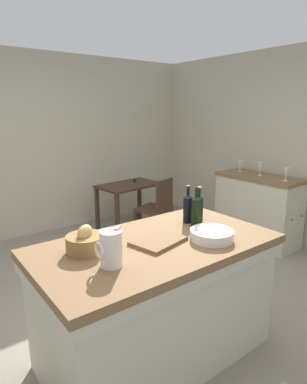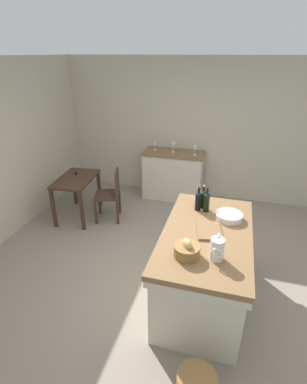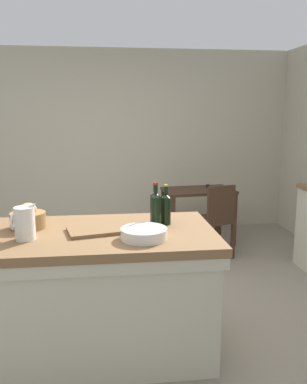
{
  "view_description": "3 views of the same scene",
  "coord_description": "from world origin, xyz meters",
  "px_view_note": "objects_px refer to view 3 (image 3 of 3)",
  "views": [
    {
      "loc": [
        -1.53,
        -2.22,
        1.79
      ],
      "look_at": [
        0.39,
        0.3,
        1.0
      ],
      "focal_mm": 30.74,
      "sensor_mm": 36.0,
      "label": 1
    },
    {
      "loc": [
        -2.89,
        -0.7,
        2.64
      ],
      "look_at": [
        0.36,
        0.23,
        1.01
      ],
      "focal_mm": 27.19,
      "sensor_mm": 36.0,
      "label": 2
    },
    {
      "loc": [
        -0.12,
        -3.2,
        1.71
      ],
      "look_at": [
        0.3,
        0.33,
        1.0
      ],
      "focal_mm": 37.01,
      "sensor_mm": 36.0,
      "label": 3
    }
  ],
  "objects_px": {
    "writing_desk": "(198,198)",
    "cutting_board": "(94,230)",
    "wooden_chair": "(215,218)",
    "wine_bottle_dark": "(166,208)",
    "pitcher": "(25,223)",
    "wash_bowl": "(144,234)",
    "bread_basket": "(28,219)",
    "wine_bottle_amber": "(155,206)",
    "wine_bottle_green": "(156,209)",
    "island_table": "(95,287)"
  },
  "relations": [
    {
      "from": "wine_bottle_amber",
      "to": "wine_bottle_green",
      "type": "relative_size",
      "value": 0.97
    },
    {
      "from": "pitcher",
      "to": "wine_bottle_dark",
      "type": "bearing_deg",
      "value": 14.54
    },
    {
      "from": "bread_basket",
      "to": "wine_bottle_amber",
      "type": "bearing_deg",
      "value": 1.72
    },
    {
      "from": "wash_bowl",
      "to": "bread_basket",
      "type": "bearing_deg",
      "value": 156.29
    },
    {
      "from": "wine_bottle_dark",
      "to": "wine_bottle_amber",
      "type": "relative_size",
      "value": 0.97
    },
    {
      "from": "wine_bottle_green",
      "to": "wine_bottle_dark",
      "type": "bearing_deg",
      "value": 32.04
    },
    {
      "from": "wooden_chair",
      "to": "wine_bottle_dark",
      "type": "height_order",
      "value": "wine_bottle_dark"
    },
    {
      "from": "writing_desk",
      "to": "wine_bottle_dark",
      "type": "distance_m",
      "value": 2.39
    },
    {
      "from": "cutting_board",
      "to": "writing_desk",
      "type": "bearing_deg",
      "value": 61.19
    },
    {
      "from": "pitcher",
      "to": "wine_bottle_amber",
      "type": "relative_size",
      "value": 0.84
    },
    {
      "from": "pitcher",
      "to": "bread_basket",
      "type": "bearing_deg",
      "value": 96.5
    },
    {
      "from": "writing_desk",
      "to": "pitcher",
      "type": "height_order",
      "value": "pitcher"
    },
    {
      "from": "wooden_chair",
      "to": "wine_bottle_green",
      "type": "height_order",
      "value": "wine_bottle_green"
    },
    {
      "from": "cutting_board",
      "to": "wine_bottle_green",
      "type": "bearing_deg",
      "value": 11.03
    },
    {
      "from": "wine_bottle_green",
      "to": "island_table",
      "type": "bearing_deg",
      "value": -171.02
    },
    {
      "from": "wooden_chair",
      "to": "wine_bottle_amber",
      "type": "bearing_deg",
      "value": -120.15
    },
    {
      "from": "cutting_board",
      "to": "wine_bottle_amber",
      "type": "xyz_separation_m",
      "value": [
        0.45,
        0.19,
        0.11
      ]
    },
    {
      "from": "wine_bottle_dark",
      "to": "wine_bottle_green",
      "type": "bearing_deg",
      "value": -147.96
    },
    {
      "from": "writing_desk",
      "to": "cutting_board",
      "type": "distance_m",
      "value": 2.71
    },
    {
      "from": "wooden_chair",
      "to": "wine_bottle_dark",
      "type": "xyz_separation_m",
      "value": [
        -0.84,
        -1.62,
        0.54
      ]
    },
    {
      "from": "bread_basket",
      "to": "cutting_board",
      "type": "xyz_separation_m",
      "value": [
        0.47,
        -0.16,
        -0.05
      ]
    },
    {
      "from": "wash_bowl",
      "to": "bread_basket",
      "type": "relative_size",
      "value": 1.23
    },
    {
      "from": "wooden_chair",
      "to": "pitcher",
      "type": "xyz_separation_m",
      "value": [
        -1.8,
        -1.87,
        0.53
      ]
    },
    {
      "from": "bread_basket",
      "to": "wine_bottle_dark",
      "type": "xyz_separation_m",
      "value": [
        0.99,
        -0.02,
        0.05
      ]
    },
    {
      "from": "writing_desk",
      "to": "wine_bottle_dark",
      "type": "relative_size",
      "value": 3.2
    },
    {
      "from": "bread_basket",
      "to": "wine_bottle_dark",
      "type": "relative_size",
      "value": 0.83
    },
    {
      "from": "wine_bottle_amber",
      "to": "wooden_chair",
      "type": "bearing_deg",
      "value": 59.85
    },
    {
      "from": "pitcher",
      "to": "wine_bottle_dark",
      "type": "height_order",
      "value": "wine_bottle_dark"
    },
    {
      "from": "cutting_board",
      "to": "wine_bottle_dark",
      "type": "relative_size",
      "value": 1.17
    },
    {
      "from": "pitcher",
      "to": "wine_bottle_amber",
      "type": "distance_m",
      "value": 0.93
    },
    {
      "from": "writing_desk",
      "to": "island_table",
      "type": "bearing_deg",
      "value": -119.02
    },
    {
      "from": "writing_desk",
      "to": "wine_bottle_dark",
      "type": "height_order",
      "value": "wine_bottle_dark"
    },
    {
      "from": "wooden_chair",
      "to": "wine_bottle_amber",
      "type": "distance_m",
      "value": 1.9
    },
    {
      "from": "wine_bottle_green",
      "to": "wooden_chair",
      "type": "bearing_deg",
      "value": 61.2
    },
    {
      "from": "writing_desk",
      "to": "wash_bowl",
      "type": "height_order",
      "value": "wash_bowl"
    },
    {
      "from": "wooden_chair",
      "to": "wine_bottle_amber",
      "type": "relative_size",
      "value": 2.92
    },
    {
      "from": "writing_desk",
      "to": "bread_basket",
      "type": "distance_m",
      "value": 2.84
    },
    {
      "from": "island_table",
      "to": "cutting_board",
      "type": "relative_size",
      "value": 4.84
    },
    {
      "from": "wash_bowl",
      "to": "wine_bottle_dark",
      "type": "relative_size",
      "value": 1.02
    },
    {
      "from": "wooden_chair",
      "to": "wine_bottle_green",
      "type": "xyz_separation_m",
      "value": [
        -0.92,
        -1.67,
        0.55
      ]
    },
    {
      "from": "wash_bowl",
      "to": "wine_bottle_green",
      "type": "distance_m",
      "value": 0.31
    },
    {
      "from": "island_table",
      "to": "cutting_board",
      "type": "distance_m",
      "value": 0.43
    },
    {
      "from": "wash_bowl",
      "to": "wine_bottle_green",
      "type": "relative_size",
      "value": 0.95
    },
    {
      "from": "cutting_board",
      "to": "wine_bottle_amber",
      "type": "bearing_deg",
      "value": 22.58
    },
    {
      "from": "writing_desk",
      "to": "wooden_chair",
      "type": "relative_size",
      "value": 1.06
    },
    {
      "from": "pitcher",
      "to": "wooden_chair",
      "type": "bearing_deg",
      "value": 46.14
    },
    {
      "from": "island_table",
      "to": "wine_bottle_green",
      "type": "relative_size",
      "value": 5.29
    },
    {
      "from": "wine_bottle_dark",
      "to": "cutting_board",
      "type": "bearing_deg",
      "value": -165.36
    },
    {
      "from": "wooden_chair",
      "to": "cutting_board",
      "type": "xyz_separation_m",
      "value": [
        -1.36,
        -1.76,
        0.43
      ]
    },
    {
      "from": "wash_bowl",
      "to": "pitcher",
      "type": "bearing_deg",
      "value": 174.15
    }
  ]
}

